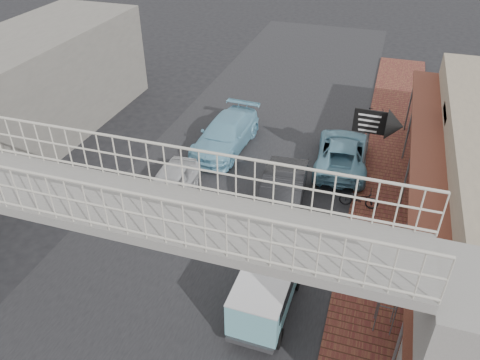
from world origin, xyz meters
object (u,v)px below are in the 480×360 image
Objects in this scene: angkot_van at (266,286)px; street_clock at (395,274)px; motorcycle_near at (359,198)px; dark_sedan at (282,194)px; motorcycle_far at (374,117)px; angkot_far at (226,134)px; arrow_sign at (392,126)px; angkot_curb at (342,153)px; white_hatchback at (169,187)px.

street_clock reaches higher than angkot_van.
dark_sedan is at bearing 105.83° from motorcycle_near.
street_clock reaches higher than motorcycle_near.
street_clock is at bearing -170.04° from motorcycle_far.
arrow_sign reaches higher than angkot_far.
angkot_curb is 2.96× the size of motorcycle_far.
white_hatchback is 9.34m from arrow_sign.
street_clock is at bearing 101.62° from angkot_curb.
arrow_sign is (-0.58, 7.79, 0.59)m from street_clock.
arrow_sign is at bearing 94.68° from street_clock.
angkot_van reaches higher than motorcycle_far.
angkot_van is 13.80m from motorcycle_far.
arrow_sign is (8.22, 3.84, 2.22)m from white_hatchback.
motorcycle_near is (1.10, -3.11, -0.17)m from angkot_curb.
angkot_curb is 3.30m from motorcycle_near.
street_clock is at bearing -84.00° from arrow_sign.
street_clock reaches higher than dark_sedan.
angkot_far is (0.74, 4.86, 0.07)m from white_hatchback.
angkot_curb is 1.42× the size of angkot_van.
angkot_far is 1.49× the size of angkot_van.
angkot_far is at bearing 173.96° from arrow_sign.
angkot_van is at bearing 157.60° from motorcycle_near.
angkot_curb is at bearing 4.45° from angkot_far.
angkot_van is 6.60m from motorcycle_near.
dark_sedan is 8.92m from motorcycle_far.
dark_sedan is 0.91× the size of angkot_far.
angkot_curb is 9.39m from angkot_van.
angkot_far is 3.11× the size of motorcycle_far.
arrow_sign is (3.70, 2.99, 2.13)m from dark_sedan.
angkot_curb is at bearing 84.40° from angkot_van.
motorcycle_near is (2.95, 1.01, -0.26)m from dark_sedan.
motorcycle_far is (2.95, 8.42, -0.17)m from dark_sedan.
arrow_sign reaches higher than motorcycle_far.
motorcycle_far is (0.00, 7.41, 0.09)m from motorcycle_near.
white_hatchback is 1.50× the size of street_clock.
street_clock is 0.77× the size of arrow_sign.
motorcycle_far is 0.62× the size of street_clock.
white_hatchback is 1.16× the size of angkot_van.
dark_sedan is at bearing -43.32° from angkot_far.
dark_sedan reaches higher than white_hatchback.
angkot_curb is (1.85, 4.12, -0.09)m from dark_sedan.
angkot_far is 7.85m from arrow_sign.
dark_sedan is 1.75× the size of street_clock.
motorcycle_near is at bearing -20.69° from angkot_far.
angkot_van is at bearing 79.72° from angkot_curb.
arrow_sign is at bearing -23.72° from motorcycle_near.
street_clock is at bearing -53.64° from dark_sedan.
dark_sedan reaches higher than angkot_far.
street_clock is at bearing -170.08° from motorcycle_near.
angkot_far is at bearing 127.44° from motorcycle_far.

